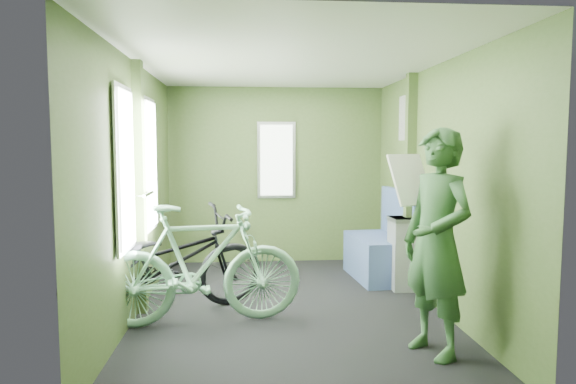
# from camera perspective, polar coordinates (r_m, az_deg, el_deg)

# --- Properties ---
(room) EXTENTS (4.00, 4.02, 2.31)m
(room) POSITION_cam_1_polar(r_m,az_deg,el_deg) (4.80, -0.38, 3.92)
(room) COLOR black
(room) RESTS_ON ground
(bicycle_black) EXTENTS (1.99, 1.38, 1.04)m
(bicycle_black) POSITION_cam_1_polar(r_m,az_deg,el_deg) (4.94, -13.21, -13.15)
(bicycle_black) COLOR black
(bicycle_black) RESTS_ON ground
(bicycle_mint) EXTENTS (1.83, 0.83, 1.10)m
(bicycle_mint) POSITION_cam_1_polar(r_m,az_deg,el_deg) (4.61, -9.68, -14.40)
(bicycle_mint) COLOR #89C8A2
(bicycle_mint) RESTS_ON ground
(passenger) EXTENTS (0.61, 0.79, 1.67)m
(passenger) POSITION_cam_1_polar(r_m,az_deg,el_deg) (3.90, 16.20, -5.39)
(passenger) COLOR #305830
(passenger) RESTS_ON ground
(waste_box) EXTENTS (0.23, 0.32, 0.78)m
(waste_box) POSITION_cam_1_polar(r_m,az_deg,el_deg) (5.68, 12.48, -6.67)
(waste_box) COLOR gray
(waste_box) RESTS_ON ground
(bench_seat) EXTENTS (0.63, 1.03, 1.04)m
(bench_seat) POSITION_cam_1_polar(r_m,az_deg,el_deg) (6.08, 10.21, -6.61)
(bench_seat) COLOR navy
(bench_seat) RESTS_ON ground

